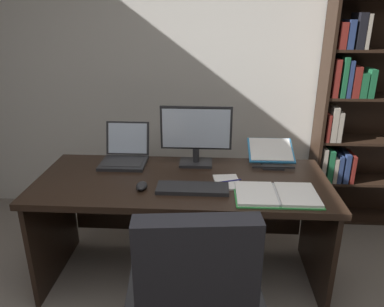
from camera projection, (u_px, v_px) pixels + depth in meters
name	position (u px, v px, depth m)	size (l,w,h in m)	color
wall_back	(218.00, 53.00, 3.05)	(4.83, 0.12, 2.79)	beige
desk	(184.00, 201.00, 2.43)	(1.82, 0.76, 0.74)	black
bookshelf	(366.00, 95.00, 2.90)	(0.93, 0.28, 2.17)	black
monitor	(196.00, 136.00, 2.45)	(0.48, 0.16, 0.40)	#232326
laptop	(125.00, 155.00, 2.53)	(0.31, 0.32, 0.25)	#232326
keyboard	(193.00, 188.00, 2.14)	(0.42, 0.15, 0.02)	#232326
computer_mouse	(142.00, 186.00, 2.15)	(0.06, 0.10, 0.04)	#232326
reading_stand_with_book	(271.00, 152.00, 2.54)	(0.31, 0.31, 0.13)	#232326
open_binder	(276.00, 195.00, 2.07)	(0.47, 0.30, 0.02)	green
notepad	(227.00, 182.00, 2.24)	(0.15, 0.21, 0.01)	white
pen	(230.00, 181.00, 2.23)	(0.01, 0.01, 0.14)	navy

